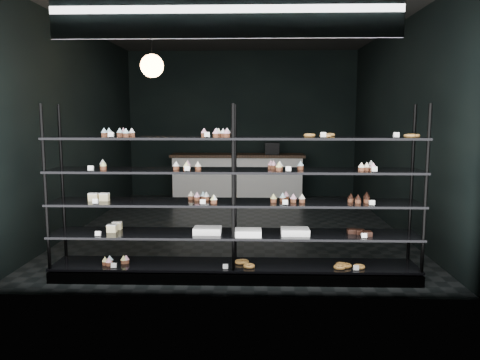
# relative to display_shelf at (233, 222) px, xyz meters

# --- Properties ---
(room) EXTENTS (5.01, 6.01, 3.20)m
(room) POSITION_rel_display_shelf_xyz_m (-0.04, 2.45, 0.97)
(room) COLOR black
(room) RESTS_ON ground
(display_shelf) EXTENTS (4.00, 0.50, 1.91)m
(display_shelf) POSITION_rel_display_shelf_xyz_m (0.00, 0.00, 0.00)
(display_shelf) COLOR black
(display_shelf) RESTS_ON room
(signage) EXTENTS (3.30, 0.05, 0.50)m
(signage) POSITION_rel_display_shelf_xyz_m (-0.04, -0.48, 2.12)
(signage) COLOR #0D1F42
(signage) RESTS_ON room
(pendant_lamp) EXTENTS (0.31, 0.31, 0.88)m
(pendant_lamp) POSITION_rel_display_shelf_xyz_m (-1.14, 1.39, 1.82)
(pendant_lamp) COLOR black
(pendant_lamp) RESTS_ON room
(service_counter) EXTENTS (2.82, 0.65, 1.23)m
(service_counter) POSITION_rel_display_shelf_xyz_m (-0.11, 4.95, -0.13)
(service_counter) COLOR silver
(service_counter) RESTS_ON room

